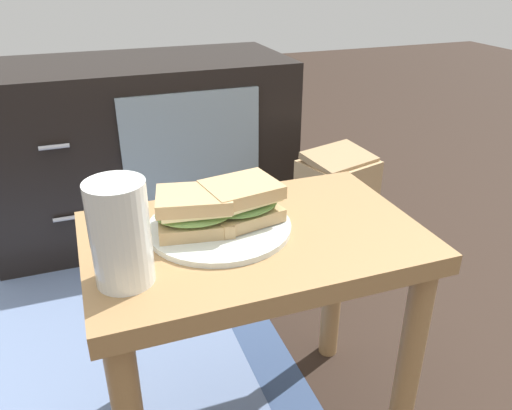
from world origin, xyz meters
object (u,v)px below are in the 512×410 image
Objects in this scene: plate at (219,227)px; sandwich_front at (195,211)px; tv_cabinet at (143,148)px; sandwich_back at (242,201)px; beer_glass at (120,235)px; paper_bag at (335,210)px.

plate is 1.70× the size of sandwich_front.
tv_cabinet is 0.94m from plate.
plate is 1.64× the size of sandwich_back.
tv_cabinet is 3.95× the size of plate.
sandwich_back is at bearing 26.05° from beer_glass.
plate is at bearing -135.76° from paper_bag.
plate is (0.00, -0.92, 0.17)m from tv_cabinet.
plate is 0.67× the size of paper_bag.
sandwich_back reaches higher than sandwich_front.
tv_cabinet is 2.63× the size of paper_bag.
plate reaches higher than paper_bag.
sandwich_front is 0.97× the size of sandwich_back.
sandwich_back is at bearing -87.24° from tv_cabinet.
beer_glass reaches higher than plate.
sandwich_front is at bearing -92.40° from tv_cabinet.
sandwich_back is at bearing 4.38° from plate.
paper_bag is (0.51, -0.43, -0.11)m from tv_cabinet.
plate is at bearing -89.83° from tv_cabinet.
sandwich_front reaches higher than paper_bag.
beer_glass is at bearing -149.41° from plate.
beer_glass is 0.42× the size of paper_bag.
beer_glass reaches higher than sandwich_back.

